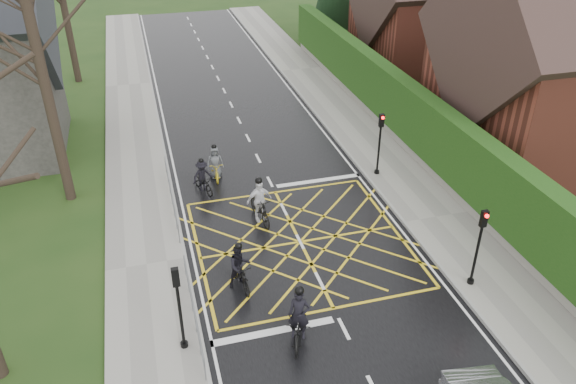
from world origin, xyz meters
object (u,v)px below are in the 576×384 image
cyclist_mid (203,179)px  cyclist_lead (216,166)px  cyclist_back (240,270)px  cyclist_front (260,205)px  cyclist_rear (300,323)px

cyclist_mid → cyclist_lead: cyclist_lead is taller
cyclist_back → cyclist_mid: cyclist_back is taller
cyclist_front → cyclist_lead: size_ratio=1.18×
cyclist_rear → cyclist_mid: cyclist_rear is taller
cyclist_back → cyclist_mid: (-0.33, 7.00, -0.09)m
cyclist_back → cyclist_front: size_ratio=0.89×
cyclist_front → cyclist_lead: (-1.19, 4.20, -0.16)m
cyclist_back → cyclist_lead: bearing=78.5°
cyclist_mid → cyclist_front: 3.67m
cyclist_front → cyclist_mid: bearing=112.8°
cyclist_back → cyclist_rear: bearing=-75.3°
cyclist_mid → cyclist_front: bearing=-78.9°
cyclist_rear → cyclist_lead: size_ratio=1.24×
cyclist_rear → cyclist_lead: (-0.86, 11.12, -0.07)m
cyclist_mid → cyclist_lead: (0.76, 1.09, -0.01)m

